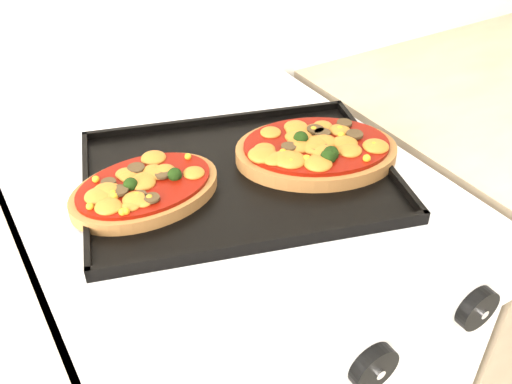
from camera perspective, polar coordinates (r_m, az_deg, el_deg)
stove at (r=1.17m, az=-2.15°, el=-17.61°), size 0.60×0.60×0.91m
control_panel at (r=0.70m, az=10.17°, el=-15.95°), size 0.60×0.02×0.09m
knob_center at (r=0.70m, az=11.67°, el=-16.77°), size 0.06×0.02×0.06m
knob_right at (r=0.79m, az=21.22°, el=-10.80°), size 0.06×0.02×0.06m
baking_tray at (r=0.85m, az=-1.74°, el=1.82°), size 0.53×0.45×0.02m
pizza_left at (r=0.82m, az=-11.05°, el=0.45°), size 0.22×0.16×0.03m
pizza_right at (r=0.89m, az=6.06°, el=4.33°), size 0.30×0.27×0.04m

